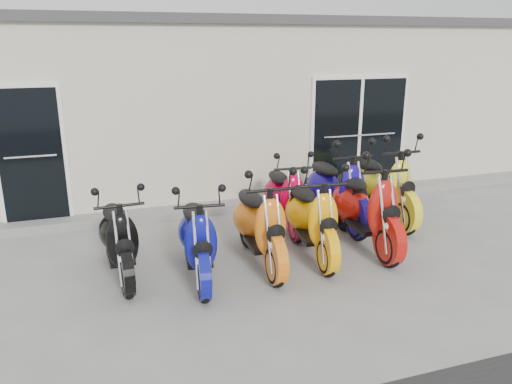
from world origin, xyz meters
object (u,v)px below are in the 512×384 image
scooter_back_blue (337,180)px  scooter_front_blue (197,228)px  scooter_back_red (285,188)px  scooter_front_black (118,227)px  scooter_front_orange_a (259,213)px  scooter_back_yellow (382,175)px  scooter_front_red (366,196)px  scooter_front_orange_b (312,207)px

scooter_back_blue → scooter_front_blue: bearing=-155.7°
scooter_back_red → scooter_back_blue: scooter_back_blue is taller
scooter_front_black → scooter_front_blue: (0.94, -0.37, 0.01)m
scooter_front_orange_a → scooter_back_blue: bearing=33.6°
scooter_back_red → scooter_back_yellow: size_ratio=0.87×
scooter_back_red → scooter_front_black: bearing=-155.0°
scooter_front_red → scooter_back_red: size_ratio=1.15×
scooter_front_orange_b → scooter_back_red: size_ratio=1.05×
scooter_front_blue → scooter_back_yellow: bearing=25.3°
scooter_front_orange_b → scooter_back_blue: (0.90, 1.00, 0.05)m
scooter_front_black → scooter_front_red: bearing=-5.5°
scooter_back_blue → scooter_back_yellow: size_ratio=0.98×
scooter_front_black → scooter_back_yellow: size_ratio=0.86×
scooter_front_orange_a → scooter_front_black: bearing=174.9°
scooter_back_red → scooter_back_yellow: (1.68, -0.14, 0.10)m
scooter_front_blue → scooter_back_yellow: scooter_back_yellow is taller
scooter_front_black → scooter_front_orange_a: size_ratio=0.92×
scooter_front_red → scooter_back_blue: bearing=91.4°
scooter_front_blue → scooter_front_red: bearing=11.7°
scooter_front_orange_b → scooter_back_red: scooter_front_orange_b is taller
scooter_front_black → scooter_back_yellow: 4.39m
scooter_back_yellow → scooter_back_red: bearing=175.0°
scooter_back_blue → scooter_front_orange_b: bearing=-132.6°
scooter_back_red → scooter_front_orange_a: bearing=-120.0°
scooter_front_orange_b → scooter_back_yellow: (1.72, 0.98, 0.07)m
scooter_front_orange_b → scooter_back_yellow: size_ratio=0.92×
scooter_front_blue → scooter_front_orange_a: (0.88, 0.15, 0.05)m
scooter_front_blue → scooter_front_orange_b: size_ratio=0.95×
scooter_front_blue → scooter_front_red: scooter_front_red is taller
scooter_front_red → scooter_back_yellow: (0.85, 0.93, 0.00)m
scooter_front_orange_b → scooter_back_red: (0.04, 1.12, -0.04)m
scooter_front_black → scooter_back_blue: 3.59m
scooter_front_orange_a → scooter_back_blue: scooter_back_blue is taller
scooter_back_red → scooter_back_blue: size_ratio=0.89×
scooter_front_orange_a → scooter_front_blue: bearing=-168.6°
scooter_front_orange_a → scooter_back_red: scooter_front_orange_a is taller
scooter_front_blue → scooter_back_red: size_ratio=1.00×
scooter_front_red → scooter_back_red: (-0.83, 1.07, -0.10)m
scooter_front_orange_b → scooter_front_red: 0.88m
scooter_front_black → scooter_back_blue: (3.49, 0.82, 0.10)m
scooter_front_blue → scooter_back_red: same height
scooter_front_orange_b → scooter_back_blue: size_ratio=0.94×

